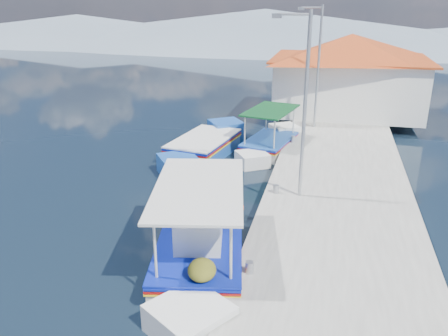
# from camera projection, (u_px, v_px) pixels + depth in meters

# --- Properties ---
(ground) EXTENTS (160.00, 160.00, 0.00)m
(ground) POSITION_uv_depth(u_px,v_px,m) (152.00, 220.00, 14.96)
(ground) COLOR black
(ground) RESTS_ON ground
(quay) EXTENTS (5.00, 44.00, 0.50)m
(quay) POSITION_uv_depth(u_px,v_px,m) (339.00, 166.00, 19.03)
(quay) COLOR #AEACA3
(quay) RESTS_ON ground
(bollards) EXTENTS (0.20, 17.20, 0.30)m
(bollards) POSITION_uv_depth(u_px,v_px,m) (287.00, 158.00, 18.67)
(bollards) COLOR #A5A8AD
(bollards) RESTS_ON quay
(main_caique) EXTENTS (3.24, 7.54, 2.53)m
(main_caique) POSITION_uv_depth(u_px,v_px,m) (201.00, 246.00, 12.43)
(main_caique) COLOR silver
(main_caique) RESTS_ON ground
(caique_green_canopy) EXTENTS (2.59, 5.87, 2.24)m
(caique_green_canopy) POSITION_uv_depth(u_px,v_px,m) (269.00, 144.00, 21.49)
(caique_green_canopy) COLOR silver
(caique_green_canopy) RESTS_ON ground
(caique_blue_hull) EXTENTS (2.86, 7.10, 1.28)m
(caique_blue_hull) POSITION_uv_depth(u_px,v_px,m) (204.00, 148.00, 21.00)
(caique_blue_hull) COLOR #1A4A9E
(caique_blue_hull) RESTS_ON ground
(harbor_building) EXTENTS (10.49, 10.49, 4.40)m
(harbor_building) POSITION_uv_depth(u_px,v_px,m) (349.00, 72.00, 26.27)
(harbor_building) COLOR white
(harbor_building) RESTS_ON quay
(lamp_post_near) EXTENTS (1.21, 0.14, 6.00)m
(lamp_post_near) POSITION_uv_depth(u_px,v_px,m) (303.00, 98.00, 14.43)
(lamp_post_near) COLOR #A5A8AD
(lamp_post_near) RESTS_ON quay
(lamp_post_far) EXTENTS (1.21, 0.14, 6.00)m
(lamp_post_far) POSITION_uv_depth(u_px,v_px,m) (317.00, 61.00, 22.62)
(lamp_post_far) COLOR #A5A8AD
(lamp_post_far) RESTS_ON quay
(mountain_ridge) EXTENTS (171.40, 96.00, 5.50)m
(mountain_ridge) POSITION_uv_depth(u_px,v_px,m) (347.00, 33.00, 63.76)
(mountain_ridge) COLOR slate
(mountain_ridge) RESTS_ON ground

